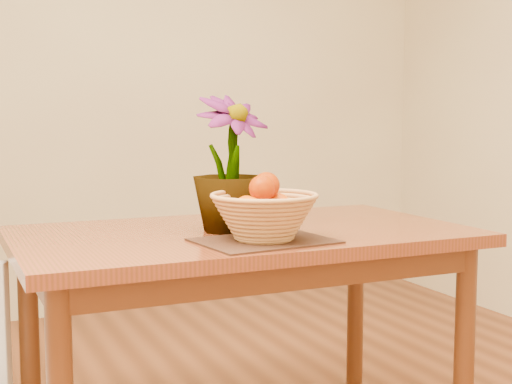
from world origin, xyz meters
name	(u,v)px	position (x,y,z in m)	size (l,w,h in m)	color
wall_back	(105,72)	(0.00, 2.25, 1.35)	(4.00, 0.02, 2.70)	beige
table	(243,257)	(0.00, 0.30, 0.66)	(1.40, 0.80, 0.75)	maroon
placemat	(264,241)	(-0.03, 0.08, 0.75)	(0.37, 0.28, 0.01)	#3B2115
wicker_basket	(264,218)	(-0.03, 0.08, 0.82)	(0.31, 0.31, 0.13)	tan
orange_pile	(264,198)	(-0.03, 0.08, 0.87)	(0.19, 0.18, 0.14)	#DF4703
potted_plant	(230,163)	(-0.05, 0.29, 0.96)	(0.24, 0.24, 0.42)	#184513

